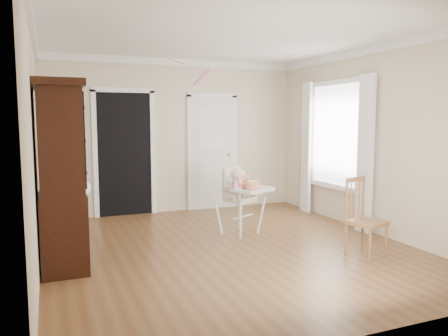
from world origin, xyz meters
name	(u,v)px	position (x,y,z in m)	size (l,w,h in m)	color
floor	(229,248)	(0.00, 0.00, 0.00)	(5.00, 5.00, 0.00)	brown
ceiling	(229,33)	(0.00, 0.00, 2.70)	(5.00, 5.00, 0.00)	white
wall_back	(175,136)	(0.00, 2.50, 1.35)	(4.50, 4.50, 0.00)	beige
wall_left	(34,148)	(-2.25, 0.00, 1.35)	(5.00, 5.00, 0.00)	beige
wall_right	(372,140)	(2.25, 0.00, 1.35)	(5.00, 5.00, 0.00)	beige
crown_molding	(229,38)	(0.00, 0.00, 2.64)	(4.50, 5.00, 0.12)	white
doorway	(125,151)	(-0.90, 2.48, 1.11)	(1.06, 0.05, 2.22)	black
closet_door	(212,153)	(0.70, 2.48, 1.02)	(0.96, 0.09, 2.13)	white
window_right	(335,142)	(2.18, 0.80, 1.29)	(0.13, 1.84, 2.30)	white
high_chair	(240,193)	(0.41, 0.56, 0.60)	(0.79, 0.86, 0.98)	white
baby	(239,183)	(0.40, 0.58, 0.74)	(0.32, 0.23, 0.42)	beige
cake	(252,185)	(0.50, 0.37, 0.74)	(0.26, 0.26, 0.12)	silver
sippy_cup	(235,185)	(0.25, 0.39, 0.75)	(0.07, 0.07, 0.18)	pink
china_cabinet	(61,174)	(-1.99, 0.16, 1.03)	(0.55, 1.22, 2.07)	black
dining_chair	(364,220)	(1.40, -0.90, 0.44)	(0.48, 0.48, 0.95)	brown
streamer	(177,61)	(-0.60, 0.20, 2.36)	(0.03, 0.50, 0.02)	pink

